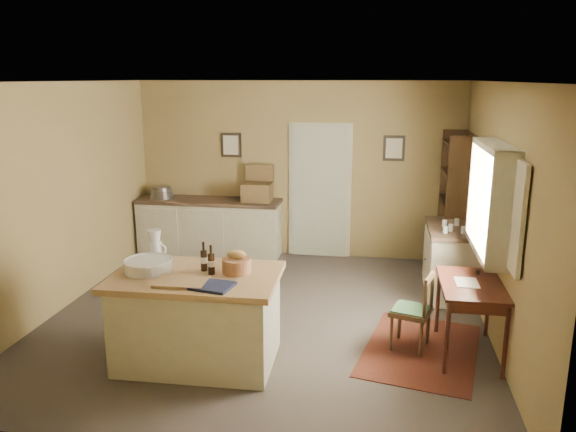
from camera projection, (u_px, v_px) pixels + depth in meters
name	position (u px, v px, depth m)	size (l,w,h in m)	color
ground	(266.00, 317.00, 6.60)	(5.00, 5.00, 0.00)	#4D423B
wall_back	(298.00, 170.00, 8.67)	(5.00, 0.10, 2.70)	olive
wall_front	(192.00, 284.00, 3.89)	(5.00, 0.10, 2.70)	olive
wall_left	(59.00, 198.00, 6.68)	(0.10, 5.00, 2.70)	olive
wall_right	(498.00, 214.00, 5.88)	(0.10, 5.00, 2.70)	olive
ceiling	(264.00, 82.00, 5.96)	(5.00, 5.00, 0.00)	silver
door	(320.00, 190.00, 8.66)	(0.97, 0.06, 2.11)	#B5B69B
framed_prints	(311.00, 147.00, 8.53)	(2.82, 0.02, 0.38)	black
window	(496.00, 199.00, 5.66)	(0.25, 1.99, 1.12)	beige
work_island	(197.00, 316.00, 5.48)	(1.62, 1.08, 1.20)	beige
sideboard	(210.00, 226.00, 8.81)	(2.23, 0.63, 1.18)	beige
rug	(421.00, 350.00, 5.81)	(1.10, 1.60, 0.01)	#572414
writing_desk	(471.00, 292.00, 5.57)	(0.61, 0.99, 0.82)	black
desk_chair	(411.00, 312.00, 5.76)	(0.38, 0.38, 0.81)	#301F10
right_cabinet	(451.00, 260.00, 7.22)	(0.62, 1.11, 0.99)	beige
shelving_unit	(457.00, 204.00, 7.91)	(0.34, 0.91, 2.01)	#301F10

